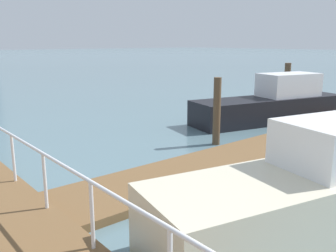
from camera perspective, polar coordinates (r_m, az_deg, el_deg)
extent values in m
plane|color=slate|center=(16.76, -19.80, 0.41)|extent=(300.00, 300.00, 0.00)
cube|color=brown|center=(12.02, 14.66, -3.52)|extent=(14.98, 2.00, 0.18)
cylinder|color=white|center=(5.66, -11.60, -13.32)|extent=(0.06, 0.06, 1.05)
cylinder|color=white|center=(7.15, -18.40, -8.05)|extent=(0.06, 0.06, 1.05)
cylinder|color=white|center=(8.74, -22.69, -4.59)|extent=(0.06, 0.06, 1.05)
cylinder|color=white|center=(6.20, -15.71, -5.93)|extent=(0.06, 29.98, 0.06)
cylinder|color=#473826|center=(18.93, 19.32, 4.61)|extent=(0.31, 0.31, 1.83)
cylinder|color=brown|center=(19.14, 17.77, 5.66)|extent=(0.30, 0.30, 2.39)
cylinder|color=brown|center=(12.41, 7.52, 2.23)|extent=(0.25, 0.25, 2.26)
cylinder|color=brown|center=(17.67, 15.46, 4.36)|extent=(0.32, 0.32, 1.84)
cube|color=beige|center=(7.14, 20.82, -10.99)|extent=(6.35, 3.07, 1.22)
cube|color=white|center=(7.20, 24.26, -2.47)|extent=(2.13, 1.80, 0.82)
cube|color=black|center=(16.63, 15.25, 2.47)|extent=(7.31, 3.38, 1.05)
cube|color=white|center=(17.18, 18.05, 6.06)|extent=(2.85, 1.98, 1.00)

